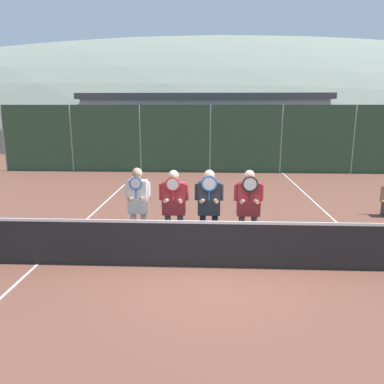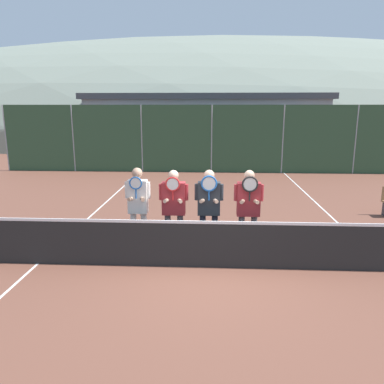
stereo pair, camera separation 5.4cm
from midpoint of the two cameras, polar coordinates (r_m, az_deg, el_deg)
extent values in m
plane|color=brown|center=(7.54, 2.92, -11.39)|extent=(120.00, 120.00, 0.00)
ellipsoid|color=gray|center=(56.39, 3.09, 9.72)|extent=(119.07, 66.15, 23.15)
cube|color=#9EA3A8|center=(25.71, 2.15, 9.92)|extent=(15.14, 5.00, 3.54)
cube|color=#4C4C51|center=(25.68, 2.18, 14.27)|extent=(15.64, 5.50, 0.36)
cylinder|color=gray|center=(20.53, -26.42, 7.35)|extent=(0.06, 0.06, 3.18)
cylinder|color=gray|center=(19.12, -17.58, 7.78)|extent=(0.06, 0.06, 3.18)
cylinder|color=gray|center=(18.22, -7.58, 8.04)|extent=(0.06, 0.06, 3.18)
cylinder|color=gray|center=(17.91, 3.10, 8.05)|extent=(0.06, 0.06, 3.18)
cylinder|color=gray|center=(18.23, 13.77, 7.78)|extent=(0.06, 0.06, 3.18)
cylinder|color=gray|center=(19.13, 23.74, 7.30)|extent=(0.06, 0.06, 3.18)
cube|color=#2D4C33|center=(17.91, 3.10, 8.05)|extent=(20.06, 0.02, 3.18)
cube|color=black|center=(7.37, 2.96, -8.18)|extent=(9.16, 0.02, 0.91)
cube|color=white|center=(7.21, 3.00, -4.65)|extent=(9.16, 0.03, 0.06)
cube|color=white|center=(10.91, -15.63, -4.08)|extent=(0.05, 16.00, 0.01)
cube|color=white|center=(10.92, 21.58, -4.51)|extent=(0.05, 16.00, 0.01)
cylinder|color=white|center=(8.21, -8.66, -6.12)|extent=(0.13, 0.13, 0.89)
cylinder|color=white|center=(8.16, -7.12, -6.17)|extent=(0.13, 0.13, 0.89)
cube|color=white|center=(7.96, -8.07, -0.69)|extent=(0.40, 0.22, 0.71)
sphere|color=tan|center=(7.86, -8.18, 2.89)|extent=(0.22, 0.22, 0.22)
cylinder|color=white|center=(7.98, -9.70, 0.30)|extent=(0.08, 0.08, 0.35)
cylinder|color=white|center=(7.89, -6.48, 0.27)|extent=(0.08, 0.08, 0.35)
cylinder|color=tan|center=(7.90, -8.91, -0.94)|extent=(0.16, 0.27, 0.08)
cylinder|color=tan|center=(7.86, -7.46, -0.96)|extent=(0.16, 0.27, 0.08)
cylinder|color=#1E5BAD|center=(7.77, -8.34, -0.25)|extent=(0.03, 0.03, 0.20)
torus|color=#1E5BAD|center=(7.72, -8.39, 1.34)|extent=(0.27, 0.03, 0.27)
cylinder|color=silver|center=(7.72, -8.39, 1.34)|extent=(0.22, 0.00, 0.22)
cylinder|color=#56565B|center=(8.09, -3.51, -6.34)|extent=(0.13, 0.13, 0.87)
cylinder|color=#56565B|center=(8.07, -1.61, -6.39)|extent=(0.13, 0.13, 0.87)
cube|color=maroon|center=(7.86, -2.62, -0.97)|extent=(0.49, 0.22, 0.69)
sphere|color=#DBB293|center=(7.75, -2.65, 2.56)|extent=(0.22, 0.22, 0.22)
cylinder|color=maroon|center=(7.86, -4.57, 0.01)|extent=(0.08, 0.08, 0.34)
cylinder|color=maroon|center=(7.80, -0.67, -0.03)|extent=(0.08, 0.08, 0.34)
cylinder|color=#DBB293|center=(7.79, -3.57, -1.22)|extent=(0.16, 0.27, 0.08)
cylinder|color=#DBB293|center=(7.76, -1.79, -1.25)|extent=(0.16, 0.27, 0.08)
cylinder|color=red|center=(7.66, -2.76, -0.53)|extent=(0.03, 0.03, 0.20)
torus|color=red|center=(7.61, -2.77, 1.20)|extent=(0.31, 0.03, 0.31)
cylinder|color=silver|center=(7.61, -2.77, 1.20)|extent=(0.25, 0.00, 0.25)
cylinder|color=#232838|center=(8.03, 1.81, -6.45)|extent=(0.13, 0.13, 0.88)
cylinder|color=#232838|center=(8.03, 3.65, -6.47)|extent=(0.13, 0.13, 0.88)
cube|color=#282D33|center=(7.81, 2.79, -0.99)|extent=(0.47, 0.22, 0.70)
sphere|color=tan|center=(7.70, 2.83, 2.58)|extent=(0.22, 0.22, 0.22)
cylinder|color=#282D33|center=(7.78, 0.90, 0.01)|extent=(0.08, 0.08, 0.34)
cylinder|color=#282D33|center=(7.78, 4.71, -0.04)|extent=(0.08, 0.08, 0.34)
cylinder|color=tan|center=(7.72, 1.92, -1.25)|extent=(0.16, 0.27, 0.08)
cylinder|color=tan|center=(7.72, 3.65, -1.27)|extent=(0.16, 0.27, 0.08)
cylinder|color=#1E5BAD|center=(7.61, 2.79, -0.55)|extent=(0.03, 0.03, 0.20)
torus|color=#1E5BAD|center=(7.55, 2.82, 1.29)|extent=(0.33, 0.04, 0.33)
cylinder|color=silver|center=(7.55, 2.82, 1.29)|extent=(0.27, 0.00, 0.27)
cylinder|color=#56565B|center=(8.03, 7.68, -6.56)|extent=(0.13, 0.13, 0.88)
cylinder|color=#56565B|center=(8.06, 9.55, -6.56)|extent=(0.13, 0.13, 0.88)
cube|color=maroon|center=(7.82, 8.81, -1.08)|extent=(0.47, 0.22, 0.70)
sphere|color=tan|center=(7.71, 8.94, 2.54)|extent=(0.21, 0.21, 0.21)
cylinder|color=maroon|center=(7.76, 6.92, -0.08)|extent=(0.08, 0.08, 0.34)
cylinder|color=maroon|center=(7.81, 10.76, -0.12)|extent=(0.08, 0.08, 0.34)
cylinder|color=tan|center=(7.72, 7.99, -1.34)|extent=(0.16, 0.27, 0.08)
cylinder|color=tan|center=(7.75, 9.74, -1.36)|extent=(0.16, 0.27, 0.08)
cylinder|color=black|center=(7.62, 8.97, -0.64)|extent=(0.03, 0.03, 0.20)
torus|color=black|center=(7.56, 9.03, 1.18)|extent=(0.33, 0.04, 0.33)
cylinder|color=silver|center=(7.56, 9.03, 1.18)|extent=(0.27, 0.00, 0.27)
cube|color=#B2B7BC|center=(21.65, -13.02, 6.23)|extent=(4.26, 1.82, 0.82)
cube|color=#2D3842|center=(21.58, -13.12, 8.21)|extent=(2.34, 1.68, 0.67)
cylinder|color=black|center=(20.46, -9.93, 4.83)|extent=(0.60, 0.16, 0.60)
cylinder|color=black|center=(22.26, -8.87, 5.51)|extent=(0.60, 0.16, 0.60)
cylinder|color=black|center=(21.25, -17.25, 4.74)|extent=(0.60, 0.16, 0.60)
cylinder|color=black|center=(22.99, -15.67, 5.42)|extent=(0.60, 0.16, 0.60)
cube|color=#285638|center=(20.93, 0.37, 6.30)|extent=(4.11, 1.81, 0.80)
cube|color=#2D3842|center=(20.85, 0.37, 8.28)|extent=(2.26, 1.67, 0.65)
cylinder|color=black|center=(20.04, 4.07, 4.83)|extent=(0.60, 0.16, 0.60)
cylinder|color=black|center=(21.87, 3.99, 5.51)|extent=(0.60, 0.16, 0.60)
cylinder|color=black|center=(20.17, -3.57, 4.89)|extent=(0.60, 0.16, 0.60)
cylinder|color=black|center=(21.99, -3.02, 5.56)|extent=(0.60, 0.16, 0.60)
cube|color=#B2B7BC|center=(21.08, 14.82, 5.89)|extent=(4.79, 1.76, 0.77)
cube|color=#2D3842|center=(21.01, 14.93, 7.78)|extent=(2.64, 1.62, 0.63)
cylinder|color=black|center=(20.64, 19.50, 4.36)|extent=(0.60, 0.16, 0.60)
cylinder|color=black|center=(22.36, 18.23, 5.06)|extent=(0.60, 0.16, 0.60)
cylinder|color=black|center=(19.98, 10.88, 4.61)|extent=(0.60, 0.16, 0.60)
cylinder|color=black|center=(21.76, 10.25, 5.29)|extent=(0.60, 0.16, 0.60)
camera|label=1|loc=(0.03, -89.81, 0.04)|focal=35.00mm
camera|label=2|loc=(0.03, 90.19, -0.04)|focal=35.00mm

